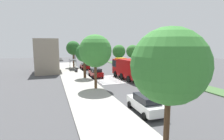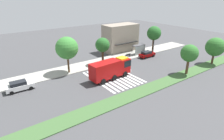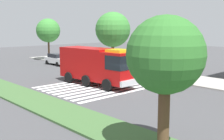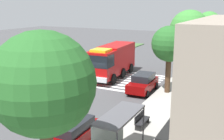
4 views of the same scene
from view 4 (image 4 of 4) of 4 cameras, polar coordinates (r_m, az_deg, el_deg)
ground_plane at (r=27.88m, az=-2.87°, el=-3.11°), size 120.00×120.00×0.00m
sidewalk at (r=24.89m, az=14.83°, el=-5.46°), size 60.00×5.16×0.14m
median_strip at (r=32.20m, az=-14.68°, el=-1.13°), size 60.00×3.00×0.14m
crosswalk at (r=30.18m, az=-0.29°, el=-1.78°), size 7.65×10.98×0.01m
fire_truck at (r=30.15m, az=-0.11°, el=2.19°), size 8.76×3.20×3.65m
parked_car_west at (r=43.24m, az=15.39°, el=3.59°), size 4.58×2.07×1.67m
parked_car_mid at (r=25.53m, az=6.57°, el=-2.70°), size 4.37×2.19×1.70m
parked_car_east at (r=15.95m, az=-8.63°, el=-13.28°), size 4.47×2.06×1.59m
bus_stop_shelter at (r=14.35m, az=0.54°, el=-11.61°), size 3.50×1.40×2.46m
bench_near_shelter at (r=18.23m, az=6.24°, el=-10.47°), size 1.60×0.50×0.90m
street_lamp at (r=10.60m, az=-14.79°, el=-9.38°), size 0.36×0.36×6.47m
sidewalk_tree_far_west at (r=48.32m, az=19.79°, el=9.24°), size 4.00×4.00×6.89m
sidewalk_tree_west at (r=32.65m, az=16.04°, el=8.27°), size 4.45×4.45×7.38m
sidewalk_tree_center at (r=24.60m, az=12.07°, el=5.30°), size 3.22×3.22×6.12m
sidewalk_tree_east at (r=9.75m, az=-14.35°, el=-3.10°), size 3.77×3.77×7.07m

